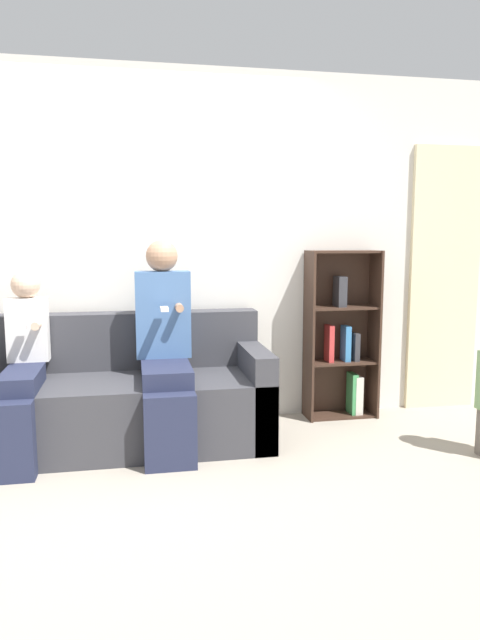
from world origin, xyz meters
name	(u,v)px	position (x,y,z in m)	size (l,w,h in m)	color
ground_plane	(142,471)	(0.00, 0.00, 0.00)	(14.00, 14.00, 0.00)	#9E9384
back_wall	(136,249)	(0.00, 0.94, 1.27)	(10.00, 0.06, 2.55)	silver
curtain_panel	(444,280)	(2.40, 0.89, 1.03)	(0.58, 0.04, 2.06)	beige
couch	(119,399)	(-0.14, 0.50, 0.30)	(1.96, 0.81, 0.84)	#38383D
adult_seated	(165,342)	(0.17, 0.39, 0.69)	(0.36, 0.74, 1.34)	#232842
child_seated	(22,366)	(-0.70, 0.35, 0.58)	(0.26, 0.75, 1.15)	#232842
bookshelf	(342,342)	(1.53, 0.81, 0.57)	(0.54, 0.24, 1.26)	#3D281E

